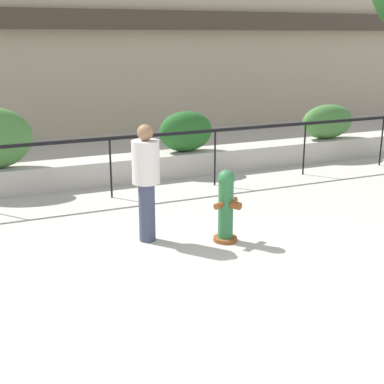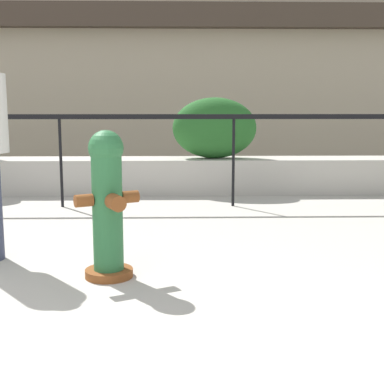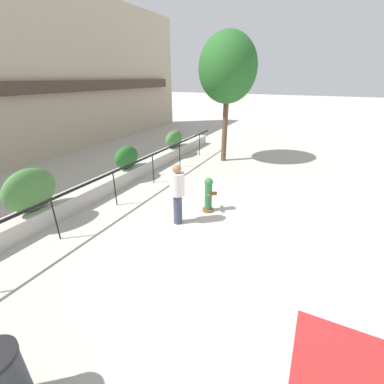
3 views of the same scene
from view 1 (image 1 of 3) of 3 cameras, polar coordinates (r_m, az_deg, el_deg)
ground_plane at (r=5.89m, az=4.69°, el=-13.43°), size 120.00×120.00×0.00m
planter_wall_low at (r=11.09m, az=-10.11°, el=2.18°), size 18.00×0.70×0.50m
fence_railing_segment at (r=9.88m, az=-8.78°, el=5.07°), size 15.00×0.05×1.15m
hedge_bush_2 at (r=11.55m, az=-0.67°, el=6.48°), size 1.21×0.59×0.87m
hedge_bush_3 at (r=13.45m, az=14.27°, el=7.29°), size 1.43×0.56×0.83m
fire_hydrant at (r=7.77m, az=3.65°, el=-1.42°), size 0.47×0.48×1.08m
pedestrian at (r=7.68m, az=-4.92°, el=1.73°), size 0.51×0.51×1.73m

